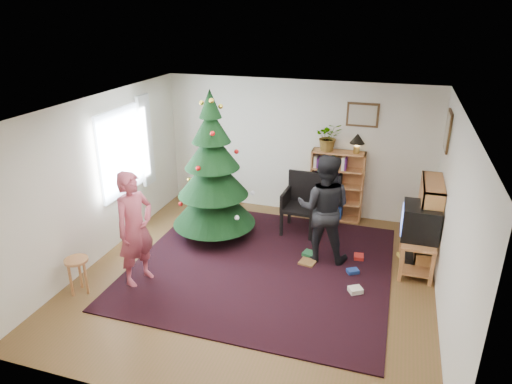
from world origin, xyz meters
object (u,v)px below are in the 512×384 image
(person_by_chair, at_px, (324,208))
(potted_plant, at_px, (329,137))
(armchair, at_px, (302,200))
(person_standing, at_px, (135,229))
(picture_right, at_px, (448,131))
(tv_stand, at_px, (417,250))
(table_lamp, at_px, (357,140))
(bookshelf_back, at_px, (337,185))
(bookshelf_right, at_px, (428,221))
(stool, at_px, (77,267))
(picture_back, at_px, (363,115))
(crt_tv, at_px, (421,221))
(christmas_tree, at_px, (213,179))

(person_by_chair, relative_size, potted_plant, 3.36)
(armchair, relative_size, person_standing, 0.62)
(picture_right, relative_size, person_standing, 0.36)
(person_standing, bearing_deg, armchair, -20.31)
(person_standing, xyz_separation_m, person_by_chair, (2.38, 1.42, 0.02))
(tv_stand, xyz_separation_m, potted_plant, (-1.61, 1.44, 1.23))
(picture_right, distance_m, table_lamp, 1.55)
(person_by_chair, bearing_deg, armchair, -60.88)
(bookshelf_back, height_order, bookshelf_right, same)
(tv_stand, relative_size, stool, 1.63)
(picture_back, distance_m, person_by_chair, 2.02)
(bookshelf_back, bearing_deg, armchair, -127.43)
(potted_plant, xyz_separation_m, table_lamp, (0.50, 0.00, -0.02))
(crt_tv, bearing_deg, person_standing, -158.19)
(potted_plant, bearing_deg, picture_back, 13.95)
(bookshelf_right, height_order, crt_tv, bookshelf_right)
(picture_back, height_order, crt_tv, picture_back)
(bookshelf_right, xyz_separation_m, person_standing, (-3.90, -1.86, 0.17))
(picture_back, xyz_separation_m, picture_right, (1.33, -0.73, 0.00))
(picture_right, bearing_deg, bookshelf_right, -104.98)
(crt_tv, xyz_separation_m, armchair, (-1.92, 0.78, -0.23))
(armchair, relative_size, table_lamp, 2.97)
(christmas_tree, bearing_deg, tv_stand, -1.43)
(picture_right, distance_m, tv_stand, 1.85)
(christmas_tree, relative_size, tv_stand, 2.93)
(tv_stand, xyz_separation_m, stool, (-4.42, -2.02, 0.09))
(picture_right, height_order, christmas_tree, christmas_tree)
(tv_stand, bearing_deg, potted_plant, 138.25)
(picture_back, height_order, bookshelf_back, picture_back)
(picture_back, distance_m, tv_stand, 2.50)
(armchair, bearing_deg, table_lamp, 41.66)
(christmas_tree, distance_m, person_by_chair, 1.89)
(person_standing, bearing_deg, picture_right, -40.85)
(tv_stand, distance_m, armchair, 2.08)
(picture_right, xyz_separation_m, bookshelf_back, (-1.67, 0.59, -1.29))
(christmas_tree, bearing_deg, picture_back, 34.13)
(armchair, height_order, potted_plant, potted_plant)
(christmas_tree, distance_m, armchair, 1.60)
(picture_back, height_order, person_by_chair, picture_back)
(armchair, bearing_deg, christmas_tree, -150.38)
(picture_right, xyz_separation_m, armchair, (-2.17, -0.07, -1.38))
(picture_back, bearing_deg, picture_right, -28.69)
(bookshelf_right, height_order, stool, bookshelf_right)
(stool, relative_size, table_lamp, 1.50)
(bookshelf_back, relative_size, crt_tv, 2.30)
(bookshelf_back, xyz_separation_m, person_by_chair, (0.01, -1.53, 0.19))
(stool, height_order, potted_plant, potted_plant)
(person_by_chair, bearing_deg, tv_stand, -177.96)
(stool, bearing_deg, person_by_chair, 32.60)
(person_standing, height_order, person_by_chair, person_by_chair)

